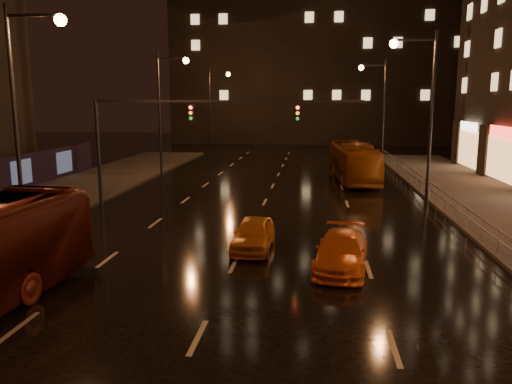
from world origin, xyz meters
TOP-DOWN VIEW (x-y plane):
  - ground at (0.00, 20.00)m, footprint 140.00×140.00m
  - building_distant at (4.00, 72.00)m, footprint 44.00×16.00m
  - traffic_signal at (-5.06, 20.00)m, footprint 15.31×0.32m
  - railing_right at (10.20, 18.00)m, footprint 0.05×56.00m
  - bus_curb at (6.00, 31.11)m, footprint 3.34×10.78m
  - taxi_near at (0.50, 12.00)m, footprint 1.63×3.92m
  - taxi_far at (4.00, 10.00)m, footprint 2.34×4.65m

SIDE VIEW (x-z plane):
  - ground at x=0.00m, z-range 0.00..0.00m
  - taxi_far at x=4.00m, z-range 0.00..1.30m
  - taxi_near at x=0.50m, z-range 0.00..1.33m
  - railing_right at x=10.20m, z-range 0.40..1.40m
  - bus_curb at x=6.00m, z-range 0.00..2.96m
  - traffic_signal at x=-5.06m, z-range 1.64..7.84m
  - building_distant at x=4.00m, z-range 0.00..36.00m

